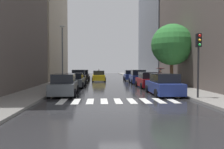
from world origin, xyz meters
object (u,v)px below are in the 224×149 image
at_px(parked_car_left_third, 79,77).
at_px(taxi_midroad, 99,76).
at_px(parked_car_left_fourth, 83,75).
at_px(parked_car_right_second, 148,80).
at_px(lamp_post_left, 62,50).
at_px(parked_car_right_nearest, 164,85).
at_px(parked_car_right_third, 138,77).
at_px(parked_car_right_fourth, 130,76).
at_px(pedestrian_foreground, 160,72).
at_px(traffic_light_right_corner, 199,51).
at_px(street_tree_right, 172,45).
at_px(pedestrian_near_tree, 160,73).
at_px(parked_car_left_second, 75,80).
at_px(parked_car_left_nearest, 64,85).

bearing_deg(parked_car_left_third, taxi_midroad, -34.65).
relative_size(parked_car_left_third, parked_car_left_fourth, 0.93).
bearing_deg(parked_car_left_third, parked_car_right_second, -131.71).
bearing_deg(lamp_post_left, parked_car_right_second, -19.16).
xyz_separation_m(parked_car_right_nearest, lamp_post_left, (-9.42, 8.88, 3.34)).
bearing_deg(parked_car_right_third, parked_car_right_fourth, 2.18).
xyz_separation_m(parked_car_right_second, pedestrian_foreground, (2.63, 4.48, 0.82)).
bearing_deg(parked_car_left_fourth, traffic_light_right_corner, -156.84).
height_order(parked_car_left_third, street_tree_right, street_tree_right).
bearing_deg(parked_car_left_third, pedestrian_near_tree, -123.25).
bearing_deg(parked_car_right_fourth, street_tree_right, -164.70).
height_order(parked_car_left_fourth, taxi_midroad, taxi_midroad).
distance_m(parked_car_right_fourth, pedestrian_near_tree, 11.76).
xyz_separation_m(taxi_midroad, pedestrian_foreground, (7.80, -6.20, 0.84)).
relative_size(parked_car_right_second, traffic_light_right_corner, 0.97).
xyz_separation_m(parked_car_left_fourth, taxi_midroad, (2.56, -2.15, -0.04)).
xyz_separation_m(parked_car_left_second, pedestrian_foreground, (10.38, 3.25, 0.87)).
xyz_separation_m(parked_car_right_third, traffic_light_right_corner, (1.55, -14.03, 2.45)).
relative_size(parked_car_left_third, taxi_midroad, 0.94).
xyz_separation_m(traffic_light_right_corner, lamp_post_left, (-11.00, 11.46, 0.85)).
xyz_separation_m(parked_car_left_fourth, parked_car_right_second, (7.73, -12.82, -0.02)).
distance_m(parked_car_left_second, street_tree_right, 11.19).
bearing_deg(street_tree_right, parked_car_left_nearest, -151.68).
height_order(pedestrian_foreground, lamp_post_left, lamp_post_left).
xyz_separation_m(parked_car_left_nearest, pedestrian_near_tree, (9.45, 6.02, 0.77)).
height_order(parked_car_right_nearest, lamp_post_left, lamp_post_left).
bearing_deg(pedestrian_near_tree, parked_car_right_fourth, -114.28).
xyz_separation_m(parked_car_left_third, lamp_post_left, (-1.58, -3.29, 3.30)).
bearing_deg(parked_car_left_third, pedestrian_foreground, -103.02).
distance_m(parked_car_left_fourth, taxi_midroad, 3.34).
bearing_deg(pedestrian_near_tree, traffic_light_right_corner, 57.57).
xyz_separation_m(parked_car_left_third, parked_car_right_second, (7.83, -6.55, -0.06)).
xyz_separation_m(parked_car_right_second, parked_car_right_third, (0.04, 5.84, 0.06)).
bearing_deg(taxi_midroad, parked_car_left_nearest, 169.87).
height_order(pedestrian_near_tree, lamp_post_left, lamp_post_left).
xyz_separation_m(parked_car_right_second, pedestrian_near_tree, (1.61, 0.78, 0.77)).
relative_size(parked_car_right_nearest, taxi_midroad, 1.10).
height_order(pedestrian_foreground, pedestrian_near_tree, pedestrian_near_tree).
relative_size(parked_car_left_fourth, parked_car_right_nearest, 0.91).
distance_m(parked_car_left_fourth, street_tree_right, 16.63).
height_order(parked_car_left_second, parked_car_left_fourth, parked_car_left_fourth).
xyz_separation_m(parked_car_right_second, traffic_light_right_corner, (1.59, -8.19, 2.50)).
relative_size(parked_car_left_third, parked_car_right_fourth, 0.96).
bearing_deg(pedestrian_near_tree, parked_car_right_nearest, 43.66).
bearing_deg(street_tree_right, parked_car_right_third, 116.54).
relative_size(parked_car_left_nearest, parked_car_left_fourth, 1.05).
bearing_deg(traffic_light_right_corner, parked_car_left_second, 134.80).
xyz_separation_m(parked_car_right_nearest, parked_car_right_third, (0.02, 11.45, 0.04)).
distance_m(parked_car_right_third, parked_car_right_fourth, 6.55).
relative_size(taxi_midroad, lamp_post_left, 0.63).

